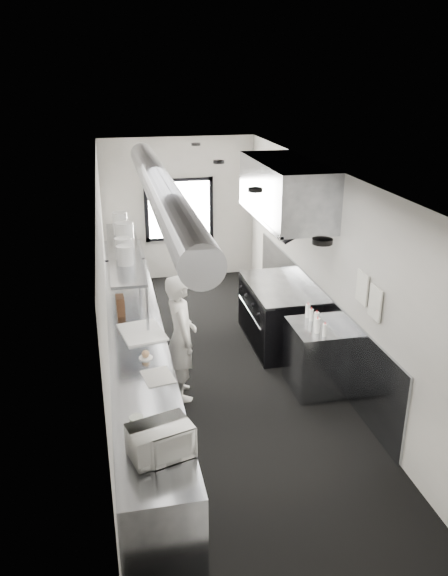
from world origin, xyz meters
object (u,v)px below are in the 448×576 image
deli_tub_a (139,428)px  plate_stack_b (123,248)px  far_work_table (125,272)px  cutting_board (142,332)px  microwave (160,441)px  prep_counter (139,368)px  squeeze_bottle_c (316,319)px  squeeze_bottle_a (325,330)px  squeeze_bottle_d (311,315)px  deli_tub_b (137,421)px  bottle_station (316,357)px  line_cook (181,337)px  plate_stack_c (125,235)px  squeeze_bottle_b (317,326)px  exhaust_hood (285,190)px  small_plate (146,358)px  knife_block (120,305)px  range (277,314)px  plate_stack_a (125,255)px  plate_stack_d (120,223)px  pass_shelf (125,252)px  squeeze_bottle_e (308,311)px

deli_tub_a → plate_stack_b: bearing=89.2°
far_work_table → cutting_board: size_ratio=1.79×
microwave → plate_stack_b: size_ratio=1.68×
prep_counter → squeeze_bottle_c: bearing=-4.9°
far_work_table → squeeze_bottle_a: 4.79m
microwave → squeeze_bottle_d: size_ratio=3.01×
deli_tub_b → plate_stack_b: (0.06, 2.98, 0.77)m
bottle_station → line_cook: size_ratio=0.54×
line_cook → plate_stack_c: 1.93m
deli_tub_a → squeeze_bottle_b: (2.33, 1.65, 0.05)m
exhaust_hood → squeeze_bottle_c: bearing=-88.6°
deli_tub_b → squeeze_bottle_c: 2.95m
plate_stack_b → microwave: bearing=-88.0°
exhaust_hood → microwave: (-2.19, -3.58, -1.34)m
cutting_board → plate_stack_b: bearing=97.8°
plate_stack_b → squeeze_bottle_c: (2.35, -1.27, -0.72)m
small_plate → cutting_board: (0.01, 0.68, 0.00)m
knife_block → squeeze_bottle_a: bearing=-29.0°
line_cook → squeeze_bottle_a: bearing=-108.7°
plate_stack_c → range: bearing=-9.8°
line_cook → plate_stack_a: size_ratio=6.46×
squeeze_bottle_a → plate_stack_a: bearing=150.8°
prep_counter → far_work_table: 3.70m
range → plate_stack_d: size_ratio=4.58×
bottle_station → knife_block: size_ratio=3.54×
deli_tub_b → squeeze_bottle_b: squeeze_bottle_b is taller
range → plate_stack_c: size_ratio=4.29×
range → plate_stack_a: plate_stack_a is taller
squeeze_bottle_d → plate_stack_a: bearing=160.4°
range → pass_shelf: bearing=172.3°
pass_shelf → plate_stack_c: size_ratio=8.05×
line_cook → squeeze_bottle_d: 1.73m
prep_counter → small_plate: (0.06, -0.61, 0.46)m
plate_stack_c → plate_stack_d: plate_stack_c is taller
range → cutting_board: size_ratio=2.38×
line_cook → squeeze_bottle_c: size_ratio=8.53×
plate_stack_d → squeeze_bottle_c: (2.34, -2.52, -0.75)m
bottle_station → deli_tub_a: size_ratio=6.53×
plate_stack_b → squeeze_bottle_b: bearing=-32.3°
plate_stack_d → range: bearing=-26.6°
far_work_table → squeeze_bottle_a: squeeze_bottle_a is taller
line_cook → cutting_board: (-0.48, 0.09, 0.08)m
small_plate → squeeze_bottle_e: (2.21, 0.71, 0.09)m
bottle_station → squeeze_bottle_d: size_ratio=5.58×
squeeze_bottle_a → far_work_table: bearing=118.6°
bottle_station → squeeze_bottle_b: 0.58m
bottle_station → plate_stack_d: bearing=133.0°
prep_counter → line_cook: (0.55, -0.02, 0.38)m
squeeze_bottle_c → far_work_table: bearing=120.3°
range → knife_block: (-2.35, -0.47, 0.56)m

